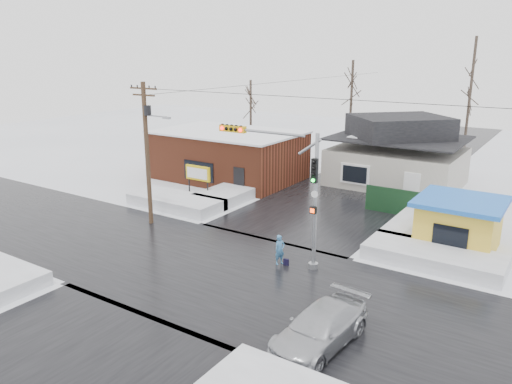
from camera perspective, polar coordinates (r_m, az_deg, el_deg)
The scene contains 20 objects.
ground at distance 25.73m, azimuth -4.63°, elevation -8.98°, with size 120.00×120.00×0.00m, color white.
road_ns at distance 25.73m, azimuth -4.63°, elevation -8.96°, with size 10.00×120.00×0.02m, color black.
road_ew at distance 25.73m, azimuth -4.63°, elevation -8.96°, with size 120.00×10.00×0.02m, color black.
snowbank_nw at distance 36.08m, azimuth -9.12°, elevation -1.10°, with size 7.00×3.00×0.80m, color white.
snowbank_ne at distance 27.91m, azimuth 19.65°, elevation -6.97°, with size 7.00×3.00×0.80m, color white.
snowbank_nside_w at distance 38.60m, azimuth -1.92°, elevation 0.21°, with size 3.00×8.00×0.80m, color white.
snowbank_nside_e at distance 32.91m, azimuth 18.45°, elevation -3.40°, with size 3.00×8.00×0.80m, color white.
traffic_signal at distance 25.26m, azimuth 3.66°, elevation 1.50°, with size 6.05×0.68×7.00m.
utility_pole at distance 31.81m, azimuth -12.30°, elevation 5.21°, with size 3.15×0.44×9.00m.
brick_building at distance 43.64m, azimuth -3.21°, elevation 4.29°, with size 12.20×8.20×4.12m.
marquee_sign at distance 37.48m, azimuth -6.66°, elevation 2.04°, with size 2.20×0.21×2.55m.
house at distance 42.99m, azimuth 15.87°, elevation 4.27°, with size 10.40×8.40×5.76m.
kiosk at distance 30.22m, azimuth 22.16°, elevation -3.34°, with size 4.60×4.60×2.88m.
fence at distance 34.73m, azimuth 18.61°, elevation -1.55°, with size 8.00×0.12×1.80m, color black.
tree_far_left at distance 48.11m, azimuth 10.92°, elevation 12.17°, with size 3.00×3.00×10.00m.
tree_far_mid at distance 47.11m, azimuth 23.58°, elevation 13.04°, with size 3.00×3.00×12.00m.
tree_far_west at distance 51.22m, azimuth -0.61°, elevation 10.87°, with size 3.00×3.00×8.00m.
pedestrian at distance 26.13m, azimuth 2.73°, elevation -6.64°, with size 0.58×0.38×1.59m, color teal.
car at distance 19.58m, azimuth 7.33°, elevation -15.18°, with size 2.04×5.01×1.45m, color #B0B2B8.
shopping_bag at distance 26.23m, azimuth 3.46°, elevation -8.04°, with size 0.28×0.12×0.35m, color black.
Camera 1 is at (14.53, -18.32, 10.76)m, focal length 35.00 mm.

